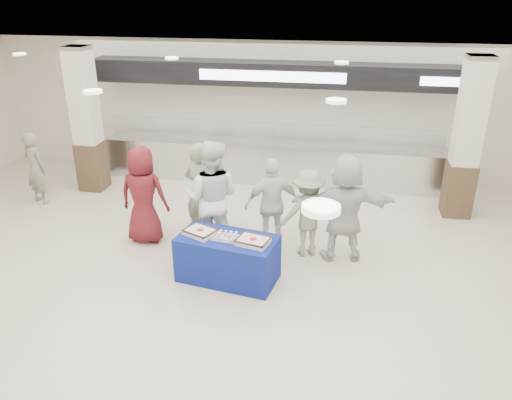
% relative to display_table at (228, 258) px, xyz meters
% --- Properties ---
extents(ground, '(14.00, 14.00, 0.00)m').
position_rel_display_table_xyz_m(ground, '(0.06, -0.96, -0.38)').
color(ground, beige).
rests_on(ground, ground).
extents(serving_line, '(8.70, 0.85, 2.80)m').
position_rel_display_table_xyz_m(serving_line, '(0.07, 4.44, 0.78)').
color(serving_line, silver).
rests_on(serving_line, ground).
extents(column_left, '(0.55, 0.55, 3.20)m').
position_rel_display_table_xyz_m(column_left, '(-3.94, 3.24, 1.15)').
color(column_left, '#3D2C1B').
rests_on(column_left, ground).
extents(column_right, '(0.55, 0.55, 3.20)m').
position_rel_display_table_xyz_m(column_right, '(4.06, 3.24, 1.15)').
color(column_right, '#3D2C1B').
rests_on(column_right, ground).
extents(display_table, '(1.66, 1.03, 0.75)m').
position_rel_display_table_xyz_m(display_table, '(0.00, 0.00, 0.00)').
color(display_table, navy).
rests_on(display_table, ground).
extents(sheet_cake_left, '(0.58, 0.53, 0.10)m').
position_rel_display_table_xyz_m(sheet_cake_left, '(-0.45, 0.03, 0.42)').
color(sheet_cake_left, silver).
rests_on(sheet_cake_left, display_table).
extents(sheet_cake_right, '(0.55, 0.47, 0.10)m').
position_rel_display_table_xyz_m(sheet_cake_right, '(0.43, -0.12, 0.42)').
color(sheet_cake_right, silver).
rests_on(sheet_cake_right, display_table).
extents(cupcake_tray, '(0.45, 0.36, 0.07)m').
position_rel_display_table_xyz_m(cupcake_tray, '(-0.01, -0.03, 0.41)').
color(cupcake_tray, '#BABABF').
rests_on(cupcake_tray, display_table).
extents(civilian_maroon, '(0.89, 0.59, 1.80)m').
position_rel_display_table_xyz_m(civilian_maroon, '(-1.78, 1.03, 0.53)').
color(civilian_maroon, maroon).
rests_on(civilian_maroon, ground).
extents(soldier_a, '(0.80, 0.66, 1.87)m').
position_rel_display_table_xyz_m(soldier_a, '(-0.78, 1.27, 0.56)').
color(soldier_a, slate).
rests_on(soldier_a, ground).
extents(chef_tall, '(1.01, 0.80, 2.04)m').
position_rel_display_table_xyz_m(chef_tall, '(-0.47, 0.88, 0.64)').
color(chef_tall, white).
rests_on(chef_tall, ground).
extents(chef_short, '(1.07, 0.74, 1.68)m').
position_rel_display_table_xyz_m(chef_short, '(0.54, 1.19, 0.47)').
color(chef_short, white).
rests_on(chef_short, ground).
extents(soldier_b, '(1.15, 0.90, 1.57)m').
position_rel_display_table_xyz_m(soldier_b, '(1.17, 1.05, 0.41)').
color(soldier_b, slate).
rests_on(soldier_b, ground).
extents(civilian_white, '(1.83, 0.86, 1.89)m').
position_rel_display_table_xyz_m(civilian_white, '(1.79, 1.01, 0.57)').
color(civilian_white, silver).
rests_on(civilian_white, ground).
extents(soldier_bg, '(0.67, 0.56, 1.58)m').
position_rel_display_table_xyz_m(soldier_bg, '(-4.71, 2.28, 0.41)').
color(soldier_bg, slate).
rests_on(soldier_bg, ground).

